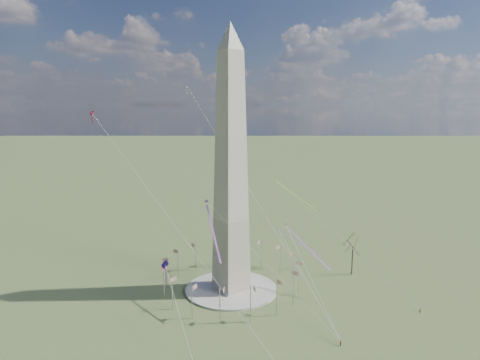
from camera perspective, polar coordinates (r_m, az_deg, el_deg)
ground at (r=173.07m, az=-1.17°, el=-14.46°), size 2000.00×2000.00×0.00m
plaza at (r=172.91m, az=-1.17°, el=-14.34°), size 36.00×36.00×0.80m
washington_monument at (r=159.30m, az=-1.23°, el=1.44°), size 15.56×15.56×100.00m
flagpole_ring at (r=170.19m, az=-1.18°, el=-12.24°), size 54.40×54.40×13.00m
tree_near at (r=189.18m, az=14.82°, el=-8.40°), size 10.43×10.43×18.25m
person_east at (r=167.80m, az=22.86°, el=-15.75°), size 0.83×0.71×1.94m
person_centre at (r=141.01m, az=13.26°, el=-20.42°), size 1.12×0.78×1.77m
kite_delta_black at (r=188.27m, az=5.02°, el=-0.11°), size 17.49×18.40×17.04m
kite_diamond_purple at (r=150.87m, az=-9.96°, el=-11.39°), size 2.00×3.23×10.18m
kite_streamer_left at (r=169.23m, az=8.09°, el=-7.98°), size 5.12×21.18×14.64m
kite_streamer_mid at (r=153.40m, az=-3.91°, el=-5.50°), size 10.61×22.89×16.63m
kite_streamer_right at (r=190.38m, az=7.10°, el=-7.78°), size 16.27×13.31×13.63m
kite_small_red at (r=164.73m, az=-19.15°, el=8.29°), size 1.34×2.15×4.88m
kite_small_white at (r=201.84m, az=-7.10°, el=12.19°), size 1.30×1.93×4.11m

